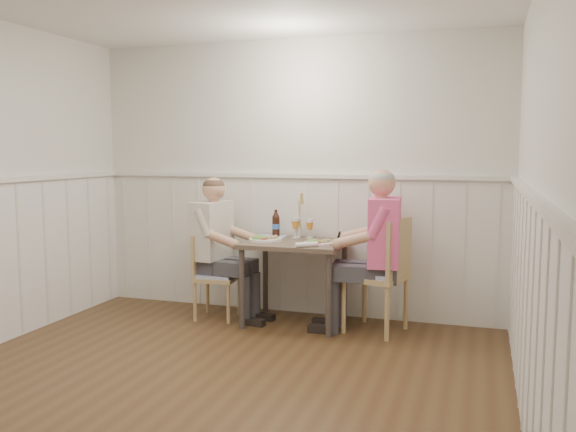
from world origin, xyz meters
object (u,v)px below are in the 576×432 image
(chair_left, at_px, (212,273))
(man_in_pink, at_px, (379,264))
(dining_table, at_px, (295,253))
(grass_vase, at_px, (298,217))
(beer_bottle, at_px, (276,225))
(diner_cream, at_px, (216,258))
(chair_right, at_px, (382,271))

(chair_left, xyz_separation_m, man_in_pink, (1.55, -0.00, 0.17))
(dining_table, bearing_deg, grass_vase, 99.21)
(chair_left, bearing_deg, beer_bottle, 28.16)
(diner_cream, height_order, beer_bottle, diner_cream)
(chair_left, bearing_deg, diner_cream, 59.05)
(chair_left, relative_size, man_in_pink, 0.55)
(chair_left, distance_m, diner_cream, 0.14)
(chair_right, distance_m, diner_cream, 1.56)
(dining_table, bearing_deg, chair_right, -2.32)
(chair_right, xyz_separation_m, beer_bottle, (-1.05, 0.26, 0.33))
(beer_bottle, bearing_deg, diner_cream, -154.04)
(chair_right, height_order, diner_cream, diner_cream)
(chair_right, distance_m, beer_bottle, 1.13)
(diner_cream, xyz_separation_m, beer_bottle, (0.51, 0.25, 0.30))
(man_in_pink, bearing_deg, beer_bottle, 164.39)
(diner_cream, height_order, grass_vase, diner_cream)
(chair_right, xyz_separation_m, diner_cream, (-1.56, 0.01, 0.02))
(man_in_pink, bearing_deg, dining_table, 175.81)
(chair_left, height_order, man_in_pink, man_in_pink)
(chair_left, xyz_separation_m, beer_bottle, (0.53, 0.28, 0.44))
(chair_left, distance_m, grass_vase, 0.96)
(chair_left, bearing_deg, dining_table, 3.95)
(chair_left, height_order, grass_vase, grass_vase)
(beer_bottle, bearing_deg, dining_table, -41.75)
(dining_table, distance_m, grass_vase, 0.39)
(dining_table, relative_size, chair_right, 0.89)
(chair_right, bearing_deg, dining_table, 177.68)
(dining_table, bearing_deg, diner_cream, -178.64)
(dining_table, relative_size, man_in_pink, 0.62)
(chair_right, xyz_separation_m, man_in_pink, (-0.03, -0.02, 0.06))
(chair_left, relative_size, diner_cream, 0.59)
(chair_right, bearing_deg, grass_vase, 161.91)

